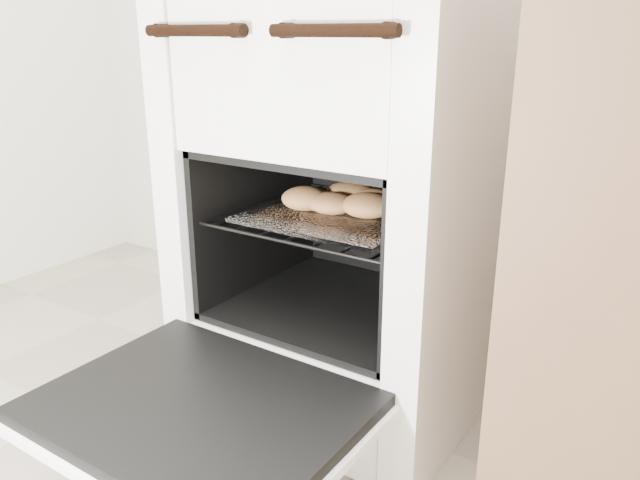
{
  "coord_description": "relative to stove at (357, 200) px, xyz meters",
  "views": [
    {
      "loc": [
        0.47,
        0.01,
        0.81
      ],
      "look_at": [
        -0.19,
        1.01,
        0.4
      ],
      "focal_mm": 35.0,
      "sensor_mm": 36.0,
      "label": 1
    }
  ],
  "objects": [
    {
      "name": "oven_rack",
      "position": [
        -0.0,
        -0.07,
        -0.02
      ],
      "size": [
        0.44,
        0.42,
        0.01
      ],
      "color": "black",
      "rests_on": "stove"
    },
    {
      "name": "stove",
      "position": [
        0.0,
        0.0,
        0.0
      ],
      "size": [
        0.61,
        0.68,
        0.93
      ],
      "color": "white",
      "rests_on": "ground"
    },
    {
      "name": "baked_rolls",
      "position": [
        -0.0,
        -0.05,
        0.01
      ],
      "size": [
        0.27,
        0.23,
        0.05
      ],
      "color": "tan",
      "rests_on": "foil_sheet"
    },
    {
      "name": "oven_door",
      "position": [
        0.0,
        -0.51,
        -0.25
      ],
      "size": [
        0.55,
        0.42,
        0.04
      ],
      "color": "black",
      "rests_on": "stove"
    },
    {
      "name": "foil_sheet",
      "position": [
        0.0,
        -0.09,
        -0.01
      ],
      "size": [
        0.34,
        0.3,
        0.01
      ],
      "primitive_type": "cube",
      "color": "white",
      "rests_on": "oven_rack"
    }
  ]
}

